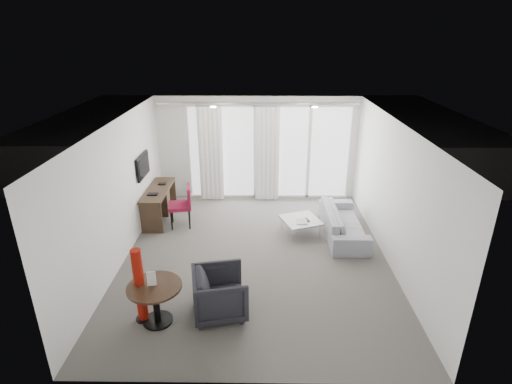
{
  "coord_description": "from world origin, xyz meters",
  "views": [
    {
      "loc": [
        0.09,
        -6.69,
        4.09
      ],
      "look_at": [
        0.0,
        0.6,
        1.1
      ],
      "focal_mm": 28.0,
      "sensor_mm": 36.0,
      "label": 1
    }
  ],
  "objects_px": {
    "coffee_table": "(301,226)",
    "sofa": "(343,222)",
    "tub_armchair": "(220,293)",
    "rattan_chair_a": "(279,164)",
    "desk_chair": "(180,206)",
    "desk": "(159,204)",
    "red_lamp": "(140,286)",
    "rattan_chair_b": "(304,160)",
    "round_table": "(156,304)"
  },
  "relations": [
    {
      "from": "desk_chair",
      "to": "sofa",
      "type": "xyz_separation_m",
      "value": [
        3.54,
        -0.37,
        -0.18
      ]
    },
    {
      "from": "desk_chair",
      "to": "coffee_table",
      "type": "height_order",
      "value": "desk_chair"
    },
    {
      "from": "sofa",
      "to": "rattan_chair_b",
      "type": "distance_m",
      "value": 4.14
    },
    {
      "from": "desk_chair",
      "to": "red_lamp",
      "type": "height_order",
      "value": "red_lamp"
    },
    {
      "from": "coffee_table",
      "to": "desk",
      "type": "bearing_deg",
      "value": 167.57
    },
    {
      "from": "desk",
      "to": "coffee_table",
      "type": "xyz_separation_m",
      "value": [
        3.19,
        -0.7,
        -0.2
      ]
    },
    {
      "from": "red_lamp",
      "to": "rattan_chair_b",
      "type": "relative_size",
      "value": 1.64
    },
    {
      "from": "desk",
      "to": "red_lamp",
      "type": "height_order",
      "value": "red_lamp"
    },
    {
      "from": "red_lamp",
      "to": "tub_armchair",
      "type": "bearing_deg",
      "value": 7.78
    },
    {
      "from": "desk_chair",
      "to": "rattan_chair_b",
      "type": "xyz_separation_m",
      "value": [
        3.11,
        3.74,
        -0.1
      ]
    },
    {
      "from": "tub_armchair",
      "to": "rattan_chair_b",
      "type": "xyz_separation_m",
      "value": [
        1.94,
        6.7,
        0.0
      ]
    },
    {
      "from": "coffee_table",
      "to": "sofa",
      "type": "height_order",
      "value": "sofa"
    },
    {
      "from": "desk_chair",
      "to": "tub_armchair",
      "type": "distance_m",
      "value": 3.18
    },
    {
      "from": "round_table",
      "to": "red_lamp",
      "type": "distance_m",
      "value": 0.37
    },
    {
      "from": "sofa",
      "to": "desk",
      "type": "bearing_deg",
      "value": 79.81
    },
    {
      "from": "sofa",
      "to": "rattan_chair_b",
      "type": "bearing_deg",
      "value": 5.96
    },
    {
      "from": "desk",
      "to": "desk_chair",
      "type": "height_order",
      "value": "desk_chair"
    },
    {
      "from": "round_table",
      "to": "red_lamp",
      "type": "height_order",
      "value": "red_lamp"
    },
    {
      "from": "rattan_chair_a",
      "to": "sofa",
      "type": "bearing_deg",
      "value": -91.68
    },
    {
      "from": "rattan_chair_a",
      "to": "desk_chair",
      "type": "bearing_deg",
      "value": -147.89
    },
    {
      "from": "rattan_chair_a",
      "to": "red_lamp",
      "type": "bearing_deg",
      "value": -131.52
    },
    {
      "from": "round_table",
      "to": "red_lamp",
      "type": "bearing_deg",
      "value": 168.0
    },
    {
      "from": "red_lamp",
      "to": "coffee_table",
      "type": "bearing_deg",
      "value": 46.6
    },
    {
      "from": "desk_chair",
      "to": "round_table",
      "type": "height_order",
      "value": "desk_chair"
    },
    {
      "from": "desk",
      "to": "red_lamp",
      "type": "xyz_separation_m",
      "value": [
        0.56,
        -3.48,
        0.24
      ]
    },
    {
      "from": "desk_chair",
      "to": "tub_armchair",
      "type": "xyz_separation_m",
      "value": [
        1.16,
        -2.96,
        -0.1
      ]
    },
    {
      "from": "red_lamp",
      "to": "round_table",
      "type": "bearing_deg",
      "value": -12.0
    },
    {
      "from": "desk_chair",
      "to": "red_lamp",
      "type": "bearing_deg",
      "value": -99.69
    },
    {
      "from": "sofa",
      "to": "rattan_chair_a",
      "type": "bearing_deg",
      "value": 19.61
    },
    {
      "from": "desk_chair",
      "to": "rattan_chair_a",
      "type": "relative_size",
      "value": 1.06
    },
    {
      "from": "coffee_table",
      "to": "rattan_chair_a",
      "type": "xyz_separation_m",
      "value": [
        -0.33,
        3.44,
        0.28
      ]
    },
    {
      "from": "red_lamp",
      "to": "coffee_table",
      "type": "relative_size",
      "value": 1.62
    },
    {
      "from": "rattan_chair_a",
      "to": "tub_armchair",
      "type": "bearing_deg",
      "value": -121.91
    },
    {
      "from": "tub_armchair",
      "to": "sofa",
      "type": "relative_size",
      "value": 0.41
    },
    {
      "from": "desk",
      "to": "rattan_chair_a",
      "type": "height_order",
      "value": "rattan_chair_a"
    },
    {
      "from": "tub_armchair",
      "to": "rattan_chair_b",
      "type": "relative_size",
      "value": 1.1
    },
    {
      "from": "sofa",
      "to": "red_lamp",
      "type": "bearing_deg",
      "value": 127.89
    },
    {
      "from": "round_table",
      "to": "coffee_table",
      "type": "xyz_separation_m",
      "value": [
        2.4,
        2.83,
        -0.15
      ]
    },
    {
      "from": "desk_chair",
      "to": "coffee_table",
      "type": "bearing_deg",
      "value": -17.24
    },
    {
      "from": "red_lamp",
      "to": "rattan_chair_b",
      "type": "distance_m",
      "value": 7.53
    },
    {
      "from": "desk",
      "to": "rattan_chair_a",
      "type": "distance_m",
      "value": 3.95
    },
    {
      "from": "desk_chair",
      "to": "tub_armchair",
      "type": "height_order",
      "value": "desk_chair"
    },
    {
      "from": "desk",
      "to": "coffee_table",
      "type": "relative_size",
      "value": 2.1
    },
    {
      "from": "tub_armchair",
      "to": "rattan_chair_a",
      "type": "distance_m",
      "value": 6.16
    },
    {
      "from": "round_table",
      "to": "sofa",
      "type": "height_order",
      "value": "round_table"
    },
    {
      "from": "rattan_chair_b",
      "to": "rattan_chair_a",
      "type": "bearing_deg",
      "value": -155.59
    },
    {
      "from": "desk",
      "to": "red_lamp",
      "type": "distance_m",
      "value": 3.53
    },
    {
      "from": "desk_chair",
      "to": "round_table",
      "type": "relative_size",
      "value": 1.17
    },
    {
      "from": "round_table",
      "to": "tub_armchair",
      "type": "bearing_deg",
      "value": 12.55
    },
    {
      "from": "sofa",
      "to": "tub_armchair",
      "type": "bearing_deg",
      "value": 137.47
    }
  ]
}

